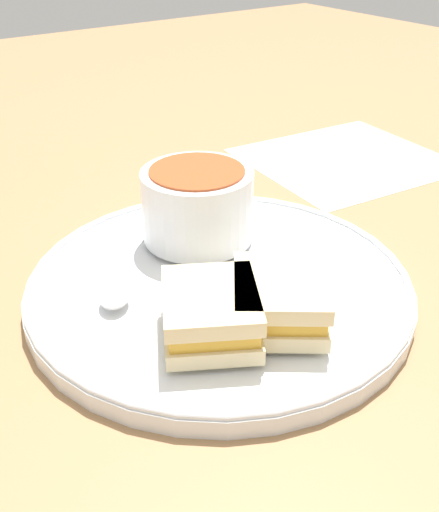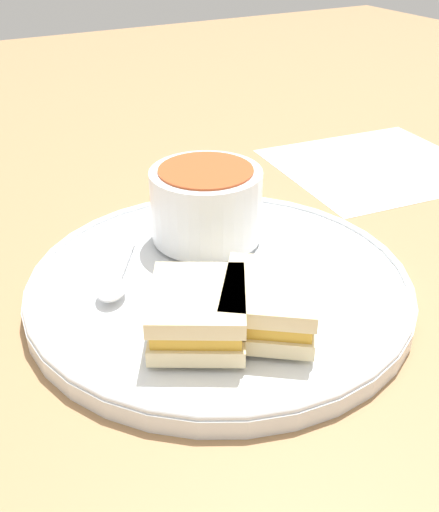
{
  "view_description": "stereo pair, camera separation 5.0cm",
  "coord_description": "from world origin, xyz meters",
  "px_view_note": "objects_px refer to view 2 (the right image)",
  "views": [
    {
      "loc": [
        0.35,
        -0.25,
        0.3
      ],
      "look_at": [
        0.0,
        0.0,
        0.04
      ],
      "focal_mm": 42.0,
      "sensor_mm": 36.0,
      "label": 1
    },
    {
      "loc": [
        0.38,
        -0.21,
        0.3
      ],
      "look_at": [
        0.0,
        0.0,
        0.04
      ],
      "focal_mm": 42.0,
      "sensor_mm": 36.0,
      "label": 2
    }
  ],
  "objects_px": {
    "spoon": "(114,285)",
    "sandwich_half_near": "(198,312)",
    "soup_bowl": "(206,203)",
    "sandwich_half_far": "(266,305)"
  },
  "relations": [
    {
      "from": "sandwich_half_far",
      "to": "soup_bowl",
      "type": "bearing_deg",
      "value": 169.83
    },
    {
      "from": "spoon",
      "to": "sandwich_half_near",
      "type": "bearing_deg",
      "value": 55.57
    },
    {
      "from": "soup_bowl",
      "to": "spoon",
      "type": "xyz_separation_m",
      "value": [
        0.04,
        -0.11,
        -0.03
      ]
    },
    {
      "from": "soup_bowl",
      "to": "sandwich_half_far",
      "type": "xyz_separation_m",
      "value": [
        0.14,
        -0.03,
        -0.02
      ]
    },
    {
      "from": "soup_bowl",
      "to": "sandwich_half_near",
      "type": "bearing_deg",
      "value": -30.11
    },
    {
      "from": "spoon",
      "to": "sandwich_half_far",
      "type": "distance_m",
      "value": 0.13
    },
    {
      "from": "sandwich_half_near",
      "to": "sandwich_half_far",
      "type": "distance_m",
      "value": 0.05
    },
    {
      "from": "spoon",
      "to": "sandwich_half_near",
      "type": "relative_size",
      "value": 0.94
    },
    {
      "from": "spoon",
      "to": "sandwich_half_far",
      "type": "xyz_separation_m",
      "value": [
        0.1,
        0.08,
        0.01
      ]
    },
    {
      "from": "spoon",
      "to": "sandwich_half_near",
      "type": "xyz_separation_m",
      "value": [
        0.08,
        0.04,
        0.01
      ]
    }
  ]
}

